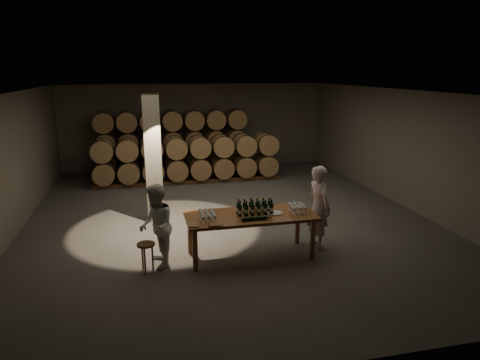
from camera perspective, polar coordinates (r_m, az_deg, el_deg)
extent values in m
plane|color=#4E4B49|center=(11.21, -1.81, -4.88)|extent=(12.00, 12.00, 0.00)
plane|color=#605E59|center=(10.58, -1.95, 11.69)|extent=(12.00, 12.00, 0.00)
plane|color=slate|center=(16.64, -5.91, 7.12)|extent=(10.00, 0.00, 10.00)
plane|color=slate|center=(5.27, 11.04, -9.53)|extent=(10.00, 0.00, 10.00)
plane|color=slate|center=(11.00, -28.37, 1.63)|extent=(0.00, 12.00, 12.00)
plane|color=slate|center=(12.71, 20.88, 3.96)|extent=(0.00, 12.00, 12.00)
cube|color=slate|center=(10.79, -11.52, 2.88)|extent=(0.40, 0.40, 3.20)
cylinder|color=brown|center=(8.19, -5.99, -9.35)|extent=(0.10, 0.10, 0.84)
cylinder|color=brown|center=(8.75, 9.66, -7.86)|extent=(0.10, 0.10, 0.84)
cylinder|color=brown|center=(8.98, -6.69, -7.17)|extent=(0.10, 0.10, 0.84)
cylinder|color=brown|center=(9.50, 7.68, -5.96)|extent=(0.10, 0.10, 0.84)
cube|color=brown|center=(8.62, 1.40, -4.81)|extent=(2.60, 1.10, 0.06)
cube|color=#56371D|center=(15.74, -8.73, 0.91)|extent=(5.48, 0.10, 0.12)
cube|color=#56371D|center=(16.33, -8.89, 1.39)|extent=(5.48, 0.10, 0.12)
cylinder|color=olive|center=(15.96, -17.27, 2.11)|extent=(0.70, 0.95, 0.70)
cylinder|color=black|center=(15.71, -17.33, 1.91)|extent=(0.73, 0.04, 0.73)
cylinder|color=black|center=(16.22, -17.21, 2.30)|extent=(0.73, 0.04, 0.73)
cylinder|color=olive|center=(15.92, -14.47, 2.27)|extent=(0.70, 0.95, 0.70)
cylinder|color=black|center=(15.66, -14.49, 2.08)|extent=(0.73, 0.04, 0.73)
cylinder|color=black|center=(16.17, -14.46, 2.46)|extent=(0.73, 0.04, 0.73)
cylinder|color=olive|center=(15.91, -11.67, 2.43)|extent=(0.70, 0.95, 0.70)
cylinder|color=black|center=(15.66, -11.64, 2.24)|extent=(0.73, 0.04, 0.73)
cylinder|color=black|center=(16.17, -11.70, 2.62)|extent=(0.73, 0.04, 0.73)
cylinder|color=olive|center=(15.95, -8.87, 2.59)|extent=(0.70, 0.95, 0.70)
cylinder|color=black|center=(15.69, -8.79, 2.40)|extent=(0.73, 0.04, 0.73)
cylinder|color=black|center=(16.20, -8.94, 2.77)|extent=(0.73, 0.04, 0.73)
cylinder|color=olive|center=(16.02, -6.08, 2.73)|extent=(0.70, 0.95, 0.70)
cylinder|color=black|center=(15.77, -5.97, 2.54)|extent=(0.73, 0.04, 0.73)
cylinder|color=black|center=(16.27, -6.20, 2.91)|extent=(0.73, 0.04, 0.73)
cylinder|color=olive|center=(16.13, -3.33, 2.87)|extent=(0.70, 0.95, 0.70)
cylinder|color=black|center=(15.88, -3.17, 2.69)|extent=(0.73, 0.04, 0.73)
cylinder|color=black|center=(16.38, -3.48, 3.05)|extent=(0.73, 0.04, 0.73)
cylinder|color=olive|center=(16.27, -0.62, 3.00)|extent=(0.70, 0.95, 0.70)
cylinder|color=black|center=(16.02, -0.42, 2.82)|extent=(0.73, 0.04, 0.73)
cylinder|color=black|center=(16.52, -0.81, 3.17)|extent=(0.73, 0.04, 0.73)
cylinder|color=olive|center=(15.83, -17.47, 4.73)|extent=(0.70, 0.95, 0.70)
cylinder|color=black|center=(15.57, -17.54, 4.57)|extent=(0.73, 0.04, 0.73)
cylinder|color=black|center=(16.08, -17.41, 4.88)|extent=(0.73, 0.04, 0.73)
cylinder|color=olive|center=(15.78, -14.64, 4.90)|extent=(0.70, 0.95, 0.70)
cylinder|color=black|center=(15.53, -14.66, 4.74)|extent=(0.73, 0.04, 0.73)
cylinder|color=black|center=(16.04, -14.62, 5.05)|extent=(0.73, 0.04, 0.73)
cylinder|color=olive|center=(15.78, -11.81, 5.06)|extent=(0.70, 0.95, 0.70)
cylinder|color=black|center=(15.52, -11.78, 4.91)|extent=(0.73, 0.04, 0.73)
cylinder|color=black|center=(16.04, -11.83, 5.21)|extent=(0.73, 0.04, 0.73)
cylinder|color=olive|center=(15.81, -8.97, 5.21)|extent=(0.70, 0.95, 0.70)
cylinder|color=black|center=(15.56, -8.90, 5.06)|extent=(0.73, 0.04, 0.73)
cylinder|color=black|center=(16.07, -9.04, 5.35)|extent=(0.73, 0.04, 0.73)
cylinder|color=olive|center=(15.88, -6.15, 5.35)|extent=(0.70, 0.95, 0.70)
cylinder|color=black|center=(15.63, -6.04, 5.20)|extent=(0.73, 0.04, 0.73)
cylinder|color=black|center=(16.14, -6.27, 5.49)|extent=(0.73, 0.04, 0.73)
cylinder|color=olive|center=(15.99, -3.37, 5.47)|extent=(0.70, 0.95, 0.70)
cylinder|color=black|center=(15.74, -3.21, 5.32)|extent=(0.73, 0.04, 0.73)
cylinder|color=black|center=(16.25, -3.52, 5.61)|extent=(0.73, 0.04, 0.73)
cylinder|color=olive|center=(16.14, -0.63, 5.57)|extent=(0.70, 0.95, 0.70)
cylinder|color=black|center=(15.89, -0.42, 5.43)|extent=(0.73, 0.04, 0.73)
cylinder|color=black|center=(16.39, -0.82, 5.71)|extent=(0.73, 0.04, 0.73)
cylinder|color=olive|center=(15.73, -17.68, 7.38)|extent=(0.70, 0.95, 0.70)
cylinder|color=black|center=(15.47, -17.75, 7.27)|extent=(0.73, 0.04, 0.73)
cylinder|color=black|center=(15.98, -17.61, 7.49)|extent=(0.73, 0.04, 0.73)
cylinder|color=olive|center=(15.68, -14.82, 7.56)|extent=(0.70, 0.95, 0.70)
cylinder|color=black|center=(15.42, -14.84, 7.45)|extent=(0.73, 0.04, 0.73)
cylinder|color=black|center=(15.94, -14.79, 7.67)|extent=(0.73, 0.04, 0.73)
cylinder|color=olive|center=(15.68, -11.95, 7.73)|extent=(0.70, 0.95, 0.70)
cylinder|color=black|center=(15.42, -11.92, 7.62)|extent=(0.73, 0.04, 0.73)
cylinder|color=black|center=(15.94, -11.97, 7.83)|extent=(0.73, 0.04, 0.73)
cylinder|color=olive|center=(15.71, -9.08, 7.87)|extent=(0.70, 0.95, 0.70)
cylinder|color=black|center=(15.45, -9.01, 7.77)|extent=(0.73, 0.04, 0.73)
cylinder|color=black|center=(15.97, -9.15, 7.98)|extent=(0.73, 0.04, 0.73)
cylinder|color=olive|center=(15.78, -6.23, 8.00)|extent=(0.70, 0.95, 0.70)
cylinder|color=black|center=(15.53, -6.11, 7.89)|extent=(0.73, 0.04, 0.73)
cylinder|color=black|center=(16.04, -6.34, 8.10)|extent=(0.73, 0.04, 0.73)
cylinder|color=olive|center=(15.89, -3.41, 8.10)|extent=(0.70, 0.95, 0.70)
cylinder|color=black|center=(15.64, -3.25, 8.00)|extent=(0.73, 0.04, 0.73)
cylinder|color=black|center=(16.15, -3.56, 8.20)|extent=(0.73, 0.04, 0.73)
cylinder|color=olive|center=(16.04, -0.63, 8.19)|extent=(0.70, 0.95, 0.70)
cylinder|color=black|center=(15.79, -0.43, 8.08)|extent=(0.73, 0.04, 0.73)
cylinder|color=black|center=(16.29, -0.83, 8.28)|extent=(0.73, 0.04, 0.73)
cube|color=#56371D|center=(14.42, -6.74, -0.28)|extent=(6.26, 0.10, 0.12)
cube|color=#56371D|center=(15.00, -7.00, 0.29)|extent=(6.26, 0.10, 0.12)
cylinder|color=olive|center=(14.60, -17.63, 0.96)|extent=(0.70, 0.95, 0.70)
cylinder|color=black|center=(14.35, -17.71, 0.72)|extent=(0.73, 0.04, 0.73)
cylinder|color=black|center=(14.85, -17.56, 1.19)|extent=(0.73, 0.04, 0.73)
cylinder|color=olive|center=(14.55, -14.58, 1.14)|extent=(0.70, 0.95, 0.70)
cylinder|color=black|center=(14.30, -14.60, 0.90)|extent=(0.73, 0.04, 0.73)
cylinder|color=black|center=(14.80, -14.56, 1.36)|extent=(0.73, 0.04, 0.73)
cylinder|color=olive|center=(14.55, -11.51, 1.31)|extent=(0.70, 0.95, 0.70)
cylinder|color=black|center=(14.29, -11.47, 1.08)|extent=(0.73, 0.04, 0.73)
cylinder|color=black|center=(14.80, -11.54, 1.54)|extent=(0.73, 0.04, 0.73)
cylinder|color=olive|center=(14.58, -8.45, 1.48)|extent=(0.70, 0.95, 0.70)
cylinder|color=black|center=(14.33, -8.36, 1.25)|extent=(0.73, 0.04, 0.73)
cylinder|color=black|center=(14.84, -8.53, 1.70)|extent=(0.73, 0.04, 0.73)
cylinder|color=olive|center=(14.66, -5.41, 1.65)|extent=(0.70, 0.95, 0.70)
cylinder|color=black|center=(14.41, -5.27, 1.42)|extent=(0.73, 0.04, 0.73)
cylinder|color=black|center=(14.91, -5.54, 1.86)|extent=(0.73, 0.04, 0.73)
cylinder|color=olive|center=(14.78, -2.41, 1.80)|extent=(0.70, 0.95, 0.70)
cylinder|color=black|center=(14.53, -2.22, 1.58)|extent=(0.73, 0.04, 0.73)
cylinder|color=black|center=(15.03, -2.59, 2.02)|extent=(0.73, 0.04, 0.73)
cylinder|color=olive|center=(14.94, 0.53, 1.95)|extent=(0.70, 0.95, 0.70)
cylinder|color=black|center=(14.69, 0.77, 1.74)|extent=(0.73, 0.04, 0.73)
cylinder|color=black|center=(15.18, 0.30, 2.16)|extent=(0.73, 0.04, 0.73)
cylinder|color=olive|center=(15.13, 3.41, 2.09)|extent=(0.70, 0.95, 0.70)
cylinder|color=black|center=(14.89, 3.69, 1.88)|extent=(0.73, 0.04, 0.73)
cylinder|color=black|center=(15.38, 3.14, 2.30)|extent=(0.73, 0.04, 0.73)
cylinder|color=olive|center=(14.45, -17.86, 3.81)|extent=(0.70, 0.95, 0.70)
cylinder|color=black|center=(14.20, -17.93, 3.63)|extent=(0.73, 0.04, 0.73)
cylinder|color=black|center=(14.71, -17.78, 4.00)|extent=(0.73, 0.04, 0.73)
cylinder|color=olive|center=(14.40, -14.76, 4.00)|extent=(0.70, 0.95, 0.70)
cylinder|color=black|center=(14.15, -14.79, 3.82)|extent=(0.73, 0.04, 0.73)
cylinder|color=black|center=(14.66, -14.74, 4.18)|extent=(0.73, 0.04, 0.73)
cylinder|color=olive|center=(14.40, -11.66, 4.18)|extent=(0.70, 0.95, 0.70)
cylinder|color=black|center=(14.14, -11.62, 4.00)|extent=(0.73, 0.04, 0.73)
cylinder|color=black|center=(14.65, -11.69, 4.36)|extent=(0.73, 0.04, 0.73)
cylinder|color=olive|center=(14.44, -8.55, 4.34)|extent=(0.70, 0.95, 0.70)
cylinder|color=black|center=(14.18, -8.47, 4.16)|extent=(0.73, 0.04, 0.73)
cylinder|color=black|center=(14.69, -8.64, 4.52)|extent=(0.73, 0.04, 0.73)
cylinder|color=olive|center=(14.51, -5.48, 4.49)|extent=(0.70, 0.95, 0.70)
cylinder|color=black|center=(14.26, -5.34, 4.32)|extent=(0.73, 0.04, 0.73)
cylinder|color=black|center=(14.77, -5.61, 4.66)|extent=(0.73, 0.04, 0.73)
cylinder|color=olive|center=(14.63, -2.44, 4.63)|extent=(0.70, 0.95, 0.70)
cylinder|color=black|center=(14.38, -2.25, 4.46)|extent=(0.73, 0.04, 0.73)
cylinder|color=black|center=(14.89, -2.62, 4.80)|extent=(0.73, 0.04, 0.73)
cylinder|color=olive|center=(14.79, 0.54, 4.75)|extent=(0.70, 0.95, 0.70)
cylinder|color=black|center=(14.55, 0.78, 4.58)|extent=(0.73, 0.04, 0.73)
cylinder|color=black|center=(15.04, 0.31, 4.91)|extent=(0.73, 0.04, 0.73)
cylinder|color=olive|center=(14.99, 3.45, 4.86)|extent=(0.70, 0.95, 0.70)
cylinder|color=black|center=(14.75, 3.74, 4.69)|extent=(0.73, 0.04, 0.73)
cylinder|color=black|center=(15.24, 3.18, 5.02)|extent=(0.73, 0.04, 0.73)
cylinder|color=black|center=(8.47, 0.00, -4.16)|extent=(0.08, 0.08, 0.22)
cylinder|color=silver|center=(8.47, 0.00, -4.23)|extent=(0.08, 0.08, 0.07)
cylinder|color=black|center=(8.42, 0.00, -3.16)|extent=(0.03, 0.03, 0.09)
cylinder|color=yellow|center=(8.40, 0.00, -2.84)|extent=(0.03, 0.03, 0.02)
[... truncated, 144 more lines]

